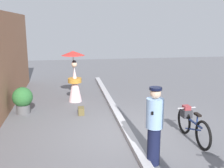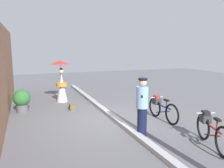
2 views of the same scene
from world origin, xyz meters
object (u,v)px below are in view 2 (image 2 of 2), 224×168
Objects in this scene: person_with_parasol at (61,81)px; potted_plant_by_door at (22,100)px; person_officer at (142,106)px; backpack_on_pavement at (72,107)px; bicycle_far_side at (162,108)px; bicycle_near_officer at (211,130)px.

person_with_parasol reaches higher than potted_plant_by_door.
person_officer is 1.89× the size of potted_plant_by_door.
person_with_parasol is at bearing 5.55° from backpack_on_pavement.
person_officer reaches higher than backpack_on_pavement.
person_officer is at bearing -163.53° from person_with_parasol.
person_with_parasol is (4.82, 1.42, 0.09)m from person_officer.
bicycle_far_side is 1.68m from person_officer.
bicycle_near_officer is 0.99× the size of bicycle_far_side.
bicycle_near_officer is 1.79m from person_officer.
person_with_parasol is at bearing -56.30° from potted_plant_by_door.
potted_plant_by_door is at bearing 76.69° from backpack_on_pavement.
bicycle_far_side is 5.14m from potted_plant_by_door.
backpack_on_pavement is at bearing 21.19° from person_officer.
person_with_parasol is 2.17× the size of potted_plant_by_door.
person_with_parasol is 6.03× the size of backpack_on_pavement.
backpack_on_pavement is at bearing -174.45° from person_with_parasol.
person_with_parasol reaches higher than backpack_on_pavement.
potted_plant_by_door is (3.72, 3.07, -0.38)m from person_officer.
potted_plant_by_door is (4.93, 4.31, 0.05)m from bicycle_near_officer.
bicycle_far_side is at bearing -1.01° from bicycle_near_officer.
bicycle_far_side is 5.38× the size of backpack_on_pavement.
person_officer is at bearing -158.81° from backpack_on_pavement.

